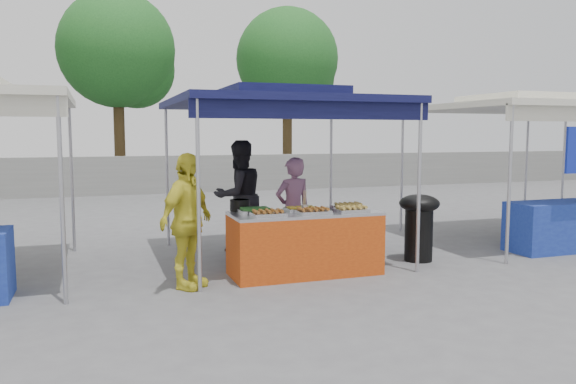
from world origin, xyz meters
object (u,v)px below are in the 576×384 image
object	(u,v)px
wok_burner	(419,221)
helper_man	(239,196)
cooking_pot	(240,205)
vendor_woman	(293,210)
vendor_table	(305,243)
customer_person	(187,221)

from	to	relation	value
wok_burner	helper_man	distance (m)	2.84
cooking_pot	vendor_woman	world-z (taller)	vendor_woman
vendor_table	cooking_pot	bearing A→B (deg)	154.43
wok_burner	customer_person	size ratio (longest dim) A/B	0.60
wok_burner	helper_man	xyz separation A→B (m)	(-2.36, 1.56, 0.30)
wok_burner	customer_person	xyz separation A→B (m)	(-3.50, -0.38, 0.24)
cooking_pot	helper_man	size ratio (longest dim) A/B	0.15
vendor_table	vendor_woman	size ratio (longest dim) A/B	1.29
helper_man	customer_person	world-z (taller)	helper_man
vendor_table	wok_burner	bearing A→B (deg)	6.15
vendor_woman	customer_person	bearing A→B (deg)	18.36
cooking_pot	customer_person	world-z (taller)	customer_person
cooking_pot	wok_burner	xyz separation A→B (m)	(2.70, -0.18, -0.33)
vendor_table	customer_person	xyz separation A→B (m)	(-1.61, -0.17, 0.41)
helper_man	cooking_pot	bearing A→B (deg)	59.44
wok_burner	vendor_woman	bearing A→B (deg)	-177.10
vendor_table	customer_person	bearing A→B (deg)	-173.88
vendor_woman	customer_person	size ratio (longest dim) A/B	0.93
vendor_table	cooking_pot	distance (m)	1.02
cooking_pot	helper_man	bearing A→B (deg)	76.41
wok_burner	vendor_woman	size ratio (longest dim) A/B	0.65
cooking_pot	vendor_woman	size ratio (longest dim) A/B	0.17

